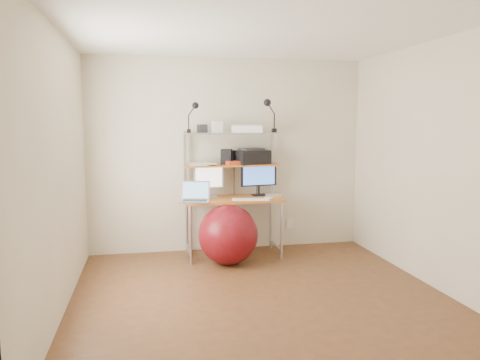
{
  "coord_description": "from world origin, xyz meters",
  "views": [
    {
      "loc": [
        -1.06,
        -4.23,
        1.68
      ],
      "look_at": [
        0.03,
        1.15,
        1.0
      ],
      "focal_mm": 35.0,
      "sensor_mm": 36.0,
      "label": 1
    }
  ],
  "objects_px": {
    "laptop": "(195,197)",
    "monitor_silver": "(209,179)",
    "exercise_ball": "(228,235)",
    "printer": "(252,156)",
    "monitor_black": "(259,177)"
  },
  "relations": [
    {
      "from": "exercise_ball",
      "to": "monitor_silver",
      "type": "bearing_deg",
      "value": 109.05
    },
    {
      "from": "exercise_ball",
      "to": "printer",
      "type": "bearing_deg",
      "value": 50.49
    },
    {
      "from": "monitor_silver",
      "to": "exercise_ball",
      "type": "xyz_separation_m",
      "value": [
        0.16,
        -0.47,
        -0.61
      ]
    },
    {
      "from": "monitor_silver",
      "to": "printer",
      "type": "bearing_deg",
      "value": -8.85
    },
    {
      "from": "monitor_silver",
      "to": "printer",
      "type": "height_order",
      "value": "printer"
    },
    {
      "from": "monitor_black",
      "to": "laptop",
      "type": "height_order",
      "value": "monitor_black"
    },
    {
      "from": "laptop",
      "to": "printer",
      "type": "bearing_deg",
      "value": 34.03
    },
    {
      "from": "laptop",
      "to": "monitor_silver",
      "type": "bearing_deg",
      "value": 67.59
    },
    {
      "from": "printer",
      "to": "exercise_ball",
      "type": "xyz_separation_m",
      "value": [
        -0.39,
        -0.47,
        -0.89
      ]
    },
    {
      "from": "monitor_silver",
      "to": "exercise_ball",
      "type": "distance_m",
      "value": 0.79
    },
    {
      "from": "printer",
      "to": "laptop",
      "type": "bearing_deg",
      "value": -177.25
    },
    {
      "from": "laptop",
      "to": "exercise_ball",
      "type": "xyz_separation_m",
      "value": [
        0.36,
        -0.19,
        -0.43
      ]
    },
    {
      "from": "monitor_black",
      "to": "printer",
      "type": "height_order",
      "value": "printer"
    },
    {
      "from": "monitor_silver",
      "to": "monitor_black",
      "type": "distance_m",
      "value": 0.65
    },
    {
      "from": "monitor_silver",
      "to": "laptop",
      "type": "height_order",
      "value": "monitor_silver"
    }
  ]
}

